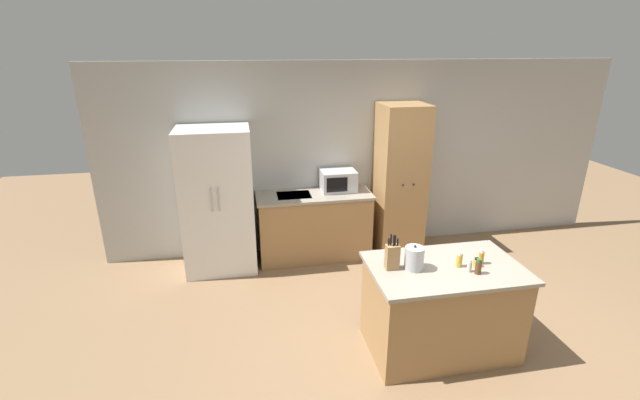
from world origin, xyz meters
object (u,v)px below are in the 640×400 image
spice_bottle_tall_dark (459,260)px  kettle (414,258)px  pantry_cabinet (399,181)px  microwave (338,180)px  spice_bottle_amber_oil (481,257)px  spice_bottle_pale_salt (477,262)px  spice_bottle_short_red (478,267)px  knife_block (392,256)px  refrigerator (218,201)px  spice_bottle_green_herb (469,266)px

spice_bottle_tall_dark → kettle: (-0.42, 0.04, 0.04)m
pantry_cabinet → microwave: (-0.84, 0.10, 0.02)m
pantry_cabinet → spice_bottle_amber_oil: bearing=-89.9°
pantry_cabinet → spice_bottle_pale_salt: 2.15m
microwave → spice_bottle_amber_oil: 2.37m
pantry_cabinet → spice_bottle_short_red: pantry_cabinet is taller
knife_block → spice_bottle_short_red: knife_block is taller
refrigerator → spice_bottle_green_herb: size_ratio=15.62×
pantry_cabinet → knife_block: 2.21m
pantry_cabinet → spice_bottle_short_red: bearing=-92.9°
spice_bottle_green_herb → kettle: size_ratio=0.50×
spice_bottle_tall_dark → spice_bottle_short_red: size_ratio=1.00×
spice_bottle_amber_oil → knife_block: bearing=175.8°
kettle → spice_bottle_short_red: bearing=-19.5°
spice_bottle_tall_dark → spice_bottle_pale_salt: (0.16, -0.03, -0.03)m
refrigerator → pantry_cabinet: pantry_cabinet is taller
spice_bottle_tall_dark → spice_bottle_short_red: bearing=-55.6°
spice_bottle_amber_oil → spice_bottle_pale_salt: (-0.07, -0.04, -0.03)m
spice_bottle_short_red → spice_bottle_pale_salt: bearing=65.1°
kettle → spice_bottle_pale_salt: bearing=-6.3°
spice_bottle_green_herb → spice_bottle_pale_salt: spice_bottle_green_herb is taller
spice_bottle_green_herb → spice_bottle_pale_salt: size_ratio=1.43×
microwave → refrigerator: bearing=-174.8°
microwave → spice_bottle_tall_dark: microwave is taller
spice_bottle_amber_oil → spice_bottle_green_herb: size_ratio=1.19×
spice_bottle_short_red → spice_bottle_pale_salt: size_ratio=1.72×
spice_bottle_short_red → kettle: size_ratio=0.61×
knife_block → spice_bottle_short_red: bearing=-17.3°
knife_block → spice_bottle_pale_salt: knife_block is taller
spice_bottle_short_red → pantry_cabinet: bearing=87.1°
refrigerator → microwave: refrigerator is taller
spice_bottle_tall_dark → pantry_cabinet: bearing=84.1°
spice_bottle_short_red → kettle: 0.56m
spice_bottle_tall_dark → spice_bottle_amber_oil: (0.22, 0.01, -0.00)m
pantry_cabinet → spice_bottle_pale_salt: (-0.06, -2.15, -0.11)m
refrigerator → pantry_cabinet: size_ratio=0.89×
refrigerator → spice_bottle_tall_dark: refrigerator is taller
refrigerator → spice_bottle_short_red: (2.31, -2.23, 0.03)m
spice_bottle_pale_salt → kettle: 0.59m
microwave → kettle: size_ratio=1.97×
spice_bottle_green_herb → spice_bottle_pale_salt: bearing=33.3°
refrigerator → microwave: 1.60m
kettle → microwave: bearing=95.2°
microwave → knife_block: size_ratio=1.36×
refrigerator → spice_bottle_green_herb: bearing=-44.0°
microwave → spice_bottle_short_red: 2.48m
pantry_cabinet → spice_bottle_tall_dark: bearing=-95.9°
microwave → spice_bottle_short_red: bearing=-73.1°
spice_bottle_tall_dark → spice_bottle_pale_salt: bearing=-9.8°
knife_block → microwave: bearing=90.1°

